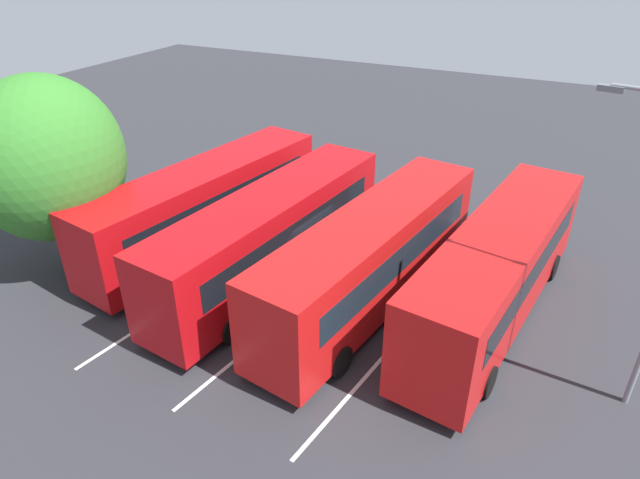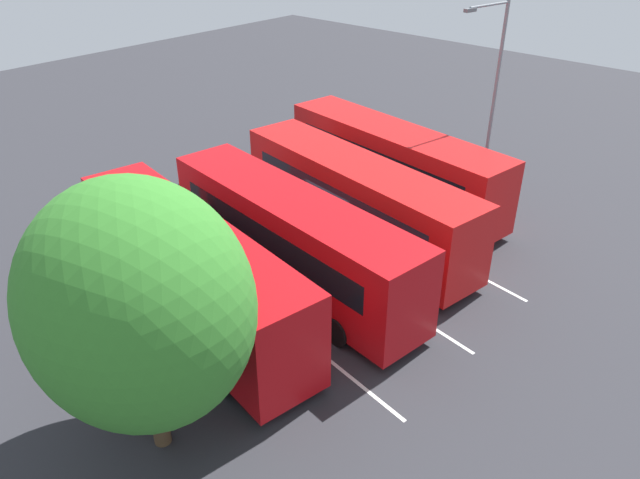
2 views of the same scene
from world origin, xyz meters
The scene contains 11 objects.
ground_plane centered at (0.00, 0.00, 0.00)m, with size 73.49×73.49×0.00m, color #2B2B30.
bus_far_left centered at (0.47, -5.67, 1.87)m, with size 11.44×3.88×3.41m.
bus_center_left centered at (-0.58, -1.74, 1.87)m, with size 11.45×4.08×3.41m.
bus_center_right centered at (-0.75, 2.06, 1.87)m, with size 11.43×3.73×3.41m.
bus_far_right centered at (0.25, 5.67, 1.87)m, with size 11.45×4.13×3.41m.
pedestrian centered at (6.49, 1.37, 0.95)m, with size 0.37×0.37×1.62m.
street_lamp centered at (-1.79, -9.57, 4.85)m, with size 0.66×2.69×8.43m.
depot_tree centered at (-3.35, 9.56, 4.35)m, with size 5.61×5.05×7.30m.
lane_stripe_outer_left centered at (0.00, -3.66, 0.00)m, with size 15.46×0.12×0.01m, color silver.
lane_stripe_inner_left centered at (0.00, 0.00, 0.00)m, with size 15.46×0.12×0.01m, color silver.
lane_stripe_inner_right centered at (0.00, 3.66, 0.00)m, with size 15.46×0.12×0.01m, color silver.
Camera 2 is at (-13.67, 15.02, 12.35)m, focal length 34.07 mm.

